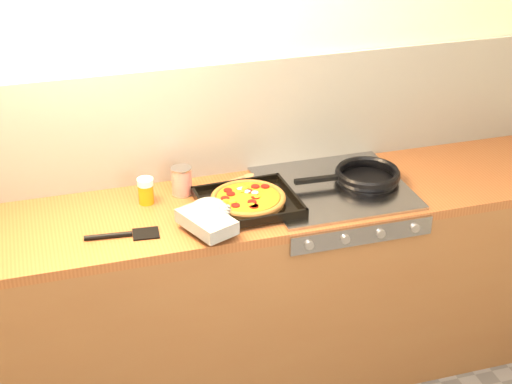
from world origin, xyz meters
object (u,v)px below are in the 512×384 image
object	(u,v)px
frying_pan	(366,176)
tomato_can	(182,181)
juice_glass	(146,191)
pizza_on_tray	(236,205)

from	to	relation	value
frying_pan	tomato_can	bearing A→B (deg)	169.84
tomato_can	juice_glass	world-z (taller)	tomato_can
pizza_on_tray	frying_pan	bearing A→B (deg)	8.69
pizza_on_tray	juice_glass	bearing A→B (deg)	149.05
frying_pan	tomato_can	xyz separation A→B (m)	(-0.77, 0.14, 0.02)
tomato_can	juice_glass	size ratio (longest dim) A/B	1.11
frying_pan	juice_glass	size ratio (longest dim) A/B	4.26
pizza_on_tray	tomato_can	world-z (taller)	tomato_can
pizza_on_tray	juice_glass	size ratio (longest dim) A/B	4.67
pizza_on_tray	juice_glass	distance (m)	0.38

